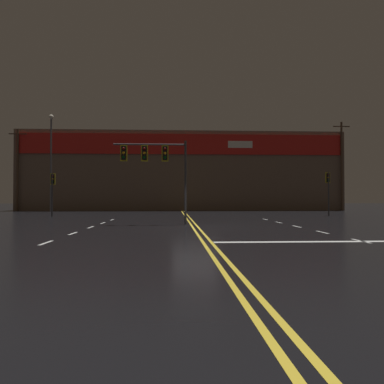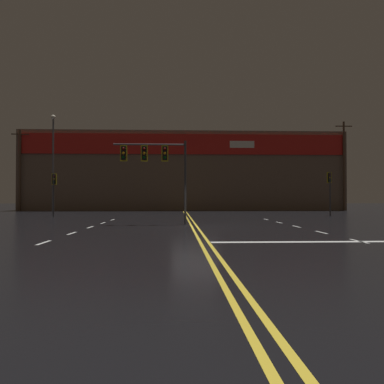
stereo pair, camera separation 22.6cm
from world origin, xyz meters
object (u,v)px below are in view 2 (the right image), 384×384
Objects in this scene: traffic_signal_median at (154,159)px; traffic_signal_corner_northeast at (330,184)px; traffic_signal_corner_northwest at (54,185)px; streetlight_near_right at (53,152)px.

traffic_signal_corner_northeast is at bearing 34.80° from traffic_signal_median.
traffic_signal_corner_northeast is at bearing 1.20° from traffic_signal_corner_northwest.
traffic_signal_median is at bearing -145.20° from traffic_signal_corner_northeast.
traffic_signal_median is 0.44× the size of streetlight_near_right.
traffic_signal_median reaches higher than traffic_signal_corner_northeast.
traffic_signal_corner_northwest is at bearing -71.56° from streetlight_near_right.
streetlight_near_right reaches higher than traffic_signal_median.
traffic_signal_corner_northwest is (-24.65, -0.52, -0.16)m from traffic_signal_corner_northeast.
traffic_signal_corner_northeast is 31.29m from streetlight_near_right.
traffic_signal_median is 13.82m from traffic_signal_corner_northwest.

